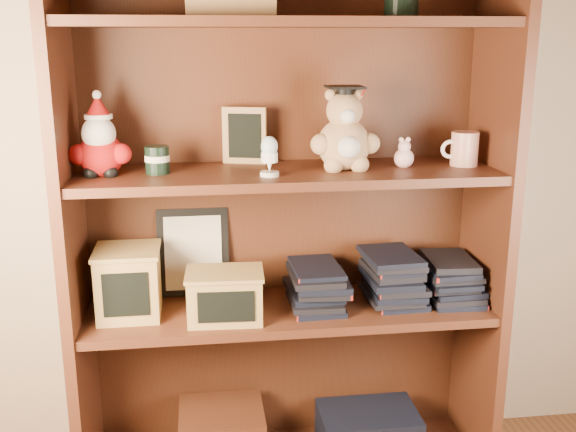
% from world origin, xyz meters
% --- Properties ---
extents(bookcase, '(1.20, 0.35, 1.60)m').
position_xyz_m(bookcase, '(-0.06, 1.36, 0.78)').
color(bookcase, '#4F2616').
rests_on(bookcase, ground).
extents(shelf_lower, '(1.14, 0.33, 0.02)m').
position_xyz_m(shelf_lower, '(-0.05, 1.30, 0.54)').
color(shelf_lower, '#4F2616').
rests_on(shelf_lower, ground).
extents(shelf_upper, '(1.14, 0.33, 0.02)m').
position_xyz_m(shelf_upper, '(-0.05, 1.30, 0.94)').
color(shelf_upper, '#4F2616').
rests_on(shelf_upper, ground).
extents(santa_plush, '(0.16, 0.12, 0.23)m').
position_xyz_m(santa_plush, '(-0.55, 1.30, 1.03)').
color(santa_plush, '#A50F0F').
rests_on(santa_plush, shelf_upper).
extents(teachers_tin, '(0.07, 0.07, 0.07)m').
position_xyz_m(teachers_tin, '(-0.40, 1.31, 0.99)').
color(teachers_tin, black).
rests_on(teachers_tin, shelf_upper).
extents(chalkboard_plaque, '(0.12, 0.09, 0.16)m').
position_xyz_m(chalkboard_plaque, '(-0.16, 1.42, 1.03)').
color(chalkboard_plaque, '#9E7547').
rests_on(chalkboard_plaque, shelf_upper).
extents(egg_cup, '(0.05, 0.05, 0.11)m').
position_xyz_m(egg_cup, '(-0.11, 1.23, 1.01)').
color(egg_cup, white).
rests_on(egg_cup, shelf_upper).
extents(grad_teddy_bear, '(0.19, 0.16, 0.23)m').
position_xyz_m(grad_teddy_bear, '(0.10, 1.30, 1.04)').
color(grad_teddy_bear, tan).
rests_on(grad_teddy_bear, shelf_upper).
extents(pink_figurine, '(0.06, 0.06, 0.09)m').
position_xyz_m(pink_figurine, '(0.27, 1.30, 0.98)').
color(pink_figurine, beige).
rests_on(pink_figurine, shelf_upper).
extents(teacher_mug, '(0.11, 0.08, 0.10)m').
position_xyz_m(teacher_mug, '(0.44, 1.31, 1.00)').
color(teacher_mug, silver).
rests_on(teacher_mug, shelf_upper).
extents(certificate_frame, '(0.21, 0.05, 0.26)m').
position_xyz_m(certificate_frame, '(-0.32, 1.44, 0.68)').
color(certificate_frame, black).
rests_on(certificate_frame, shelf_lower).
extents(treats_box, '(0.18, 0.18, 0.19)m').
position_xyz_m(treats_box, '(-0.50, 1.30, 0.65)').
color(treats_box, '#AF8948').
rests_on(treats_box, shelf_lower).
extents(pencils_box, '(0.22, 0.16, 0.14)m').
position_xyz_m(pencils_box, '(-0.24, 1.24, 0.62)').
color(pencils_box, '#AF8948').
rests_on(pencils_box, shelf_lower).
extents(book_stack_left, '(0.14, 0.20, 0.11)m').
position_xyz_m(book_stack_left, '(0.03, 1.30, 0.61)').
color(book_stack_left, black).
rests_on(book_stack_left, shelf_lower).
extents(book_stack_mid, '(0.14, 0.20, 0.14)m').
position_xyz_m(book_stack_mid, '(0.26, 1.30, 0.62)').
color(book_stack_mid, black).
rests_on(book_stack_mid, shelf_lower).
extents(book_stack_right, '(0.14, 0.20, 0.13)m').
position_xyz_m(book_stack_right, '(0.43, 1.30, 0.61)').
color(book_stack_right, black).
rests_on(book_stack_right, shelf_lower).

